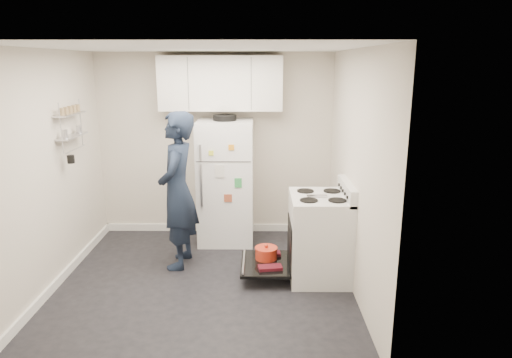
{
  "coord_description": "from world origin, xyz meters",
  "views": [
    {
      "loc": [
        0.6,
        -4.62,
        2.36
      ],
      "look_at": [
        0.57,
        0.5,
        1.05
      ],
      "focal_mm": 32.0,
      "sensor_mm": 36.0,
      "label": 1
    }
  ],
  "objects_px": {
    "open_oven_door": "(266,260)",
    "refrigerator": "(226,181)",
    "electric_range": "(318,237)",
    "person": "(178,191)"
  },
  "relations": [
    {
      "from": "electric_range",
      "to": "person",
      "type": "distance_m",
      "value": 1.7
    },
    {
      "from": "open_oven_door",
      "to": "refrigerator",
      "type": "xyz_separation_m",
      "value": [
        -0.52,
        1.06,
        0.65
      ]
    },
    {
      "from": "open_oven_door",
      "to": "person",
      "type": "height_order",
      "value": "person"
    },
    {
      "from": "person",
      "to": "open_oven_door",
      "type": "bearing_deg",
      "value": 79.08
    },
    {
      "from": "open_oven_door",
      "to": "refrigerator",
      "type": "relative_size",
      "value": 0.41
    },
    {
      "from": "electric_range",
      "to": "person",
      "type": "xyz_separation_m",
      "value": [
        -1.61,
        0.3,
        0.45
      ]
    },
    {
      "from": "refrigerator",
      "to": "person",
      "type": "distance_m",
      "value": 0.94
    },
    {
      "from": "electric_range",
      "to": "refrigerator",
      "type": "bearing_deg",
      "value": 135.13
    },
    {
      "from": "electric_range",
      "to": "open_oven_door",
      "type": "relative_size",
      "value": 1.57
    },
    {
      "from": "open_oven_door",
      "to": "refrigerator",
      "type": "bearing_deg",
      "value": 116.17
    }
  ]
}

